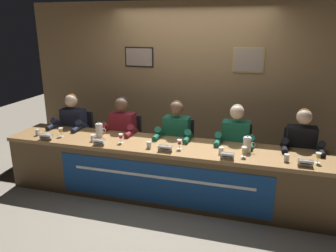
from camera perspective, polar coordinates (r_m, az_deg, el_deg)
name	(u,v)px	position (r m, az deg, el deg)	size (l,w,h in m)	color
ground_plane	(168,195)	(4.62, 0.00, -11.84)	(12.00, 12.00, 0.00)	gray
wall_back_panelled	(192,84)	(5.47, 4.10, 7.21)	(5.63, 0.14, 2.60)	#937047
conference_table	(165,164)	(4.29, -0.45, -6.54)	(4.43, 0.74, 0.74)	olive
chair_far_left	(79,141)	(5.53, -15.01, -2.45)	(0.44, 0.44, 0.90)	black
panelist_far_left	(71,128)	(5.29, -16.33, -0.30)	(0.51, 0.48, 1.23)	black
nameplate_far_left	(46,137)	(4.77, -20.33, -1.77)	(0.19, 0.06, 0.08)	white
juice_glass_far_left	(61,131)	(4.82, -17.96, -0.75)	(0.06, 0.06, 0.12)	white
water_cup_far_left	(38,132)	(5.01, -21.54, -1.05)	(0.06, 0.06, 0.08)	silver
chair_left	(127,146)	(5.17, -7.11, -3.37)	(0.44, 0.44, 0.90)	black
panelist_left	(121,132)	(4.90, -8.14, -1.11)	(0.51, 0.48, 1.23)	black
nameplate_left	(99,142)	(4.35, -11.83, -2.77)	(0.16, 0.06, 0.08)	white
juice_glass_left	(121,137)	(4.38, -8.13, -1.84)	(0.06, 0.06, 0.12)	white
water_cup_left	(93,138)	(4.53, -12.81, -2.08)	(0.06, 0.06, 0.08)	silver
chair_center	(178,151)	(4.91, 1.81, -4.33)	(0.44, 0.44, 0.90)	black
panelist_center	(175,138)	(4.64, 1.22, -2.01)	(0.51, 0.48, 1.23)	black
nameplate_center	(165,149)	(4.05, -0.51, -3.91)	(0.18, 0.06, 0.08)	white
juice_glass_center	(180,143)	(4.12, 2.00, -2.88)	(0.06, 0.06, 0.12)	white
water_cup_center	(149,145)	(4.17, -3.31, -3.33)	(0.06, 0.06, 0.08)	silver
chair_right	(235,157)	(4.79, 11.46, -5.25)	(0.44, 0.44, 0.90)	black
panelist_right	(235,143)	(4.51, 11.43, -2.92)	(0.51, 0.48, 1.23)	black
nameplate_right	(227,156)	(3.89, 10.17, -5.10)	(0.16, 0.06, 0.08)	white
juice_glass_right	(244,150)	(3.98, 12.95, -4.05)	(0.06, 0.06, 0.12)	white
water_cup_right	(221,151)	(4.03, 9.12, -4.29)	(0.06, 0.06, 0.08)	silver
chair_far_right	(297,164)	(4.81, 21.35, -6.04)	(0.44, 0.44, 0.90)	black
panelist_far_right	(301,149)	(4.53, 21.91, -3.77)	(0.51, 0.48, 1.23)	black
nameplate_far_right	(306,163)	(3.94, 22.61, -5.93)	(0.16, 0.06, 0.08)	white
juice_glass_far_right	(318,156)	(4.07, 24.48, -4.73)	(0.06, 0.06, 0.12)	white
water_cup_far_right	(287,158)	(4.01, 19.76, -5.24)	(0.06, 0.06, 0.08)	silver
water_pitcher_left_side	(99,130)	(4.66, -11.75, -0.74)	(0.15, 0.10, 0.21)	silver
water_pitcher_right_side	(247,145)	(4.14, 13.47, -3.13)	(0.15, 0.10, 0.21)	silver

